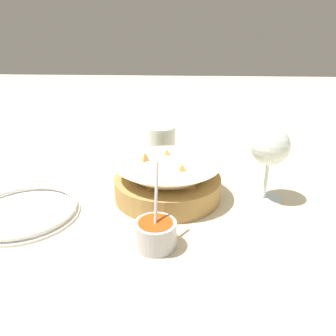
{
  "coord_description": "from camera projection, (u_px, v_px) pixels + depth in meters",
  "views": [
    {
      "loc": [
        -0.62,
        0.0,
        0.32
      ],
      "look_at": [
        -0.01,
        0.04,
        0.07
      ],
      "focal_mm": 35.0,
      "sensor_mm": 36.0,
      "label": 1
    }
  ],
  "objects": [
    {
      "name": "side_plate",
      "position": [
        24.0,
        211.0,
        0.62
      ],
      "size": [
        0.21,
        0.21,
        0.01
      ],
      "color": "white",
      "rests_on": "ground_plane"
    },
    {
      "name": "sauce_cup",
      "position": [
        156.0,
        233.0,
        0.52
      ],
      "size": [
        0.08,
        0.07,
        0.13
      ],
      "color": "#B7B7BC",
      "rests_on": "ground_plane"
    },
    {
      "name": "beer_mug",
      "position": [
        161.0,
        145.0,
        0.86
      ],
      "size": [
        0.12,
        0.08,
        0.1
      ],
      "color": "silver",
      "rests_on": "ground_plane"
    },
    {
      "name": "food_basket",
      "position": [
        167.0,
        181.0,
        0.68
      ],
      "size": [
        0.22,
        0.22,
        0.09
      ],
      "color": "#B2894C",
      "rests_on": "ground_plane"
    },
    {
      "name": "ground_plane",
      "position": [
        186.0,
        196.0,
        0.7
      ],
      "size": [
        4.0,
        4.0,
        0.0
      ],
      "primitive_type": "plane",
      "color": "beige"
    },
    {
      "name": "wine_glass",
      "position": [
        270.0,
        148.0,
        0.65
      ],
      "size": [
        0.08,
        0.08,
        0.15
      ],
      "color": "silver",
      "rests_on": "ground_plane"
    }
  ]
}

